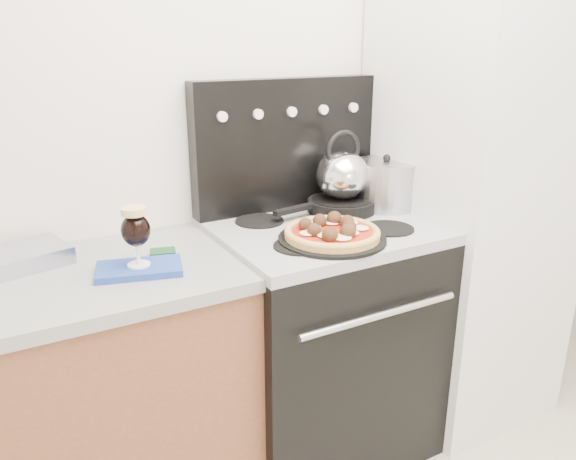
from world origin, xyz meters
TOP-DOWN VIEW (x-y plane):
  - room_shell at (0.00, 0.29)m, footprint 3.52×3.01m
  - base_cabinet at (-1.02, 1.20)m, footprint 1.45×0.60m
  - stove_body at (0.08, 1.18)m, footprint 0.76×0.65m
  - cooktop at (0.08, 1.18)m, footprint 0.76×0.65m
  - backguard at (0.08, 1.45)m, footprint 0.76×0.08m
  - fridge at (0.78, 1.15)m, footprint 0.64×0.68m
  - foil_sheet at (-0.91, 1.35)m, footprint 0.31×0.26m
  - oven_mitt at (-0.60, 1.12)m, footprint 0.28×0.20m
  - beer_glass at (-0.60, 1.12)m, footprint 0.10×0.10m
  - pizza_pan at (0.02, 1.02)m, footprint 0.42×0.42m
  - pizza at (0.02, 1.02)m, footprint 0.34×0.34m
  - skillet at (0.24, 1.29)m, footprint 0.30×0.30m
  - tea_kettle at (0.24, 1.29)m, footprint 0.25×0.25m
  - stock_pot at (0.42, 1.25)m, footprint 0.30×0.30m

SIDE VIEW (x-z plane):
  - base_cabinet at x=-1.02m, z-range 0.00..0.86m
  - stove_body at x=0.08m, z-range 0.00..0.88m
  - cooktop at x=0.08m, z-range 0.88..0.92m
  - oven_mitt at x=-0.60m, z-range 0.90..0.92m
  - pizza_pan at x=0.02m, z-range 0.92..0.93m
  - foil_sheet at x=-0.91m, z-range 0.90..0.95m
  - skillet at x=0.24m, z-range 0.92..0.97m
  - fridge at x=0.78m, z-range 0.00..1.90m
  - pizza at x=0.02m, z-range 0.93..0.98m
  - stock_pot at x=0.42m, z-range 0.92..1.10m
  - beer_glass at x=-0.60m, z-range 0.92..1.10m
  - tea_kettle at x=0.24m, z-range 0.97..1.19m
  - backguard at x=0.08m, z-range 0.92..1.42m
  - room_shell at x=0.00m, z-range -0.01..2.51m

